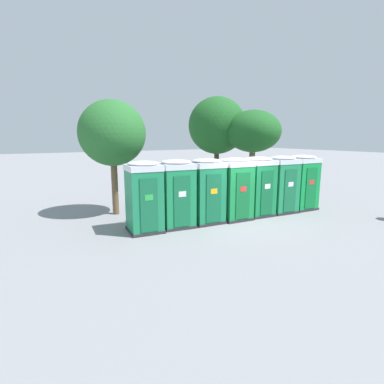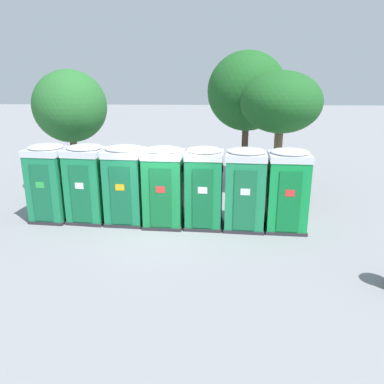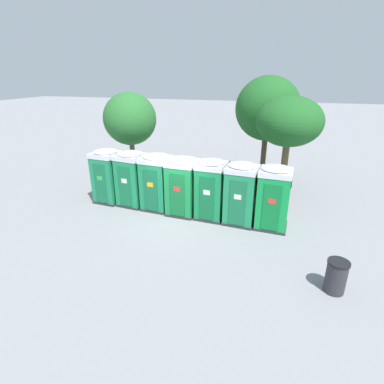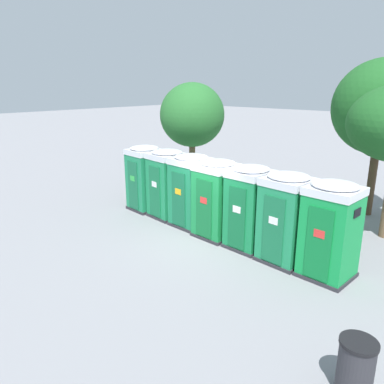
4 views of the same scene
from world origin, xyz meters
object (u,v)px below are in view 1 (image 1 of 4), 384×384
portapotty_0 (144,196)px  street_tree_1 (112,134)px  portapotty_5 (281,184)px  portapotty_3 (234,188)px  portapotty_2 (206,191)px  portapotty_4 (258,186)px  street_tree_0 (253,132)px  portapotty_1 (176,193)px  street_tree_2 (217,126)px  portapotty_6 (301,182)px

portapotty_0 → street_tree_1: street_tree_1 is taller
portapotty_5 → portapotty_0: bearing=176.3°
portapotty_3 → portapotty_2: bearing=172.4°
portapotty_4 → street_tree_1: bearing=148.3°
street_tree_1 → portapotty_4: bearing=-31.7°
portapotty_0 → portapotty_3: bearing=-4.4°
portapotty_4 → portapotty_5: bearing=-4.6°
portapotty_5 → street_tree_0: street_tree_0 is taller
portapotty_2 → portapotty_3: size_ratio=1.00×
street_tree_1 → portapotty_1: bearing=-63.6°
portapotty_2 → portapotty_3: (1.26, -0.17, -0.00)m
portapotty_5 → portapotty_2: bearing=175.7°
portapotty_1 → portapotty_3: (2.53, -0.27, -0.00)m
portapotty_4 → portapotty_5: (1.26, -0.10, -0.00)m
portapotty_5 → street_tree_1: street_tree_1 is taller
street_tree_1 → street_tree_2: (6.97, 2.33, 0.51)m
portapotty_2 → portapotty_3: bearing=-7.6°
portapotty_1 → portapotty_6: 6.35m
portapotty_3 → portapotty_5: (2.54, -0.12, -0.00)m
portapotty_5 → street_tree_2: street_tree_2 is taller
portapotty_5 → portapotty_6: same height
street_tree_1 → street_tree_2: street_tree_2 is taller
street_tree_0 → portapotty_0: bearing=-156.9°
portapotty_0 → street_tree_2: size_ratio=0.45×
portapotty_0 → portapotty_5: 6.35m
portapotty_4 → street_tree_0: bearing=52.2°
portapotty_1 → street_tree_1: street_tree_1 is taller
portapotty_6 → portapotty_0: bearing=176.6°
portapotty_2 → portapotty_6: (5.07, -0.34, -0.00)m
portapotty_6 → street_tree_1: bearing=156.4°
portapotty_2 → portapotty_4: bearing=-4.1°
street_tree_0 → street_tree_1: (-8.12, -0.41, -0.15)m
portapotty_0 → portapotty_5: (6.33, -0.41, -0.00)m
portapotty_3 → portapotty_5: bearing=-2.6°
portapotty_2 → portapotty_3: 1.27m
portapotty_4 → portapotty_6: 2.54m
portapotty_6 → portapotty_3: bearing=177.5°
street_tree_2 → portapotty_1: bearing=-136.0°
portapotty_0 → portapotty_3: same height
portapotty_3 → portapotty_6: size_ratio=1.00×
street_tree_0 → portapotty_6: bearing=-94.7°
portapotty_5 → portapotty_4: bearing=175.4°
portapotty_4 → street_tree_2: street_tree_2 is taller
portapotty_0 → portapotty_3: 3.81m
portapotty_1 → portapotty_3: bearing=-6.0°
street_tree_2 → portapotty_5: bearing=-94.3°
portapotty_1 → portapotty_5: bearing=-4.3°
portapotty_3 → street_tree_0: street_tree_0 is taller
portapotty_0 → portapotty_6: same height
street_tree_1 → portapotty_3: bearing=-39.0°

